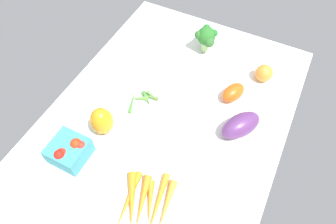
{
  "coord_description": "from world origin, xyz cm",
  "views": [
    {
      "loc": [
        51.32,
        25.7,
        85.99
      ],
      "look_at": [
        0.0,
        0.0,
        4.0
      ],
      "focal_mm": 32.2,
      "sensor_mm": 36.0,
      "label": 1
    }
  ],
  "objects_px": {
    "okra_pile": "(143,98)",
    "roma_tomato": "(233,92)",
    "heirloom_tomato_orange": "(264,73)",
    "carrot_bunch": "(145,202)",
    "berry_basket": "(69,151)",
    "eggplant": "(241,125)",
    "broccoli_head": "(206,37)",
    "bell_pepper_orange": "(102,121)"
  },
  "relations": [
    {
      "from": "okra_pile",
      "to": "roma_tomato",
      "type": "xyz_separation_m",
      "value": [
        -0.15,
        0.27,
        0.02
      ]
    },
    {
      "from": "heirloom_tomato_orange",
      "to": "roma_tomato",
      "type": "relative_size",
      "value": 0.69
    },
    {
      "from": "carrot_bunch",
      "to": "berry_basket",
      "type": "bearing_deg",
      "value": -95.75
    },
    {
      "from": "okra_pile",
      "to": "heirloom_tomato_orange",
      "type": "distance_m",
      "value": 0.44
    },
    {
      "from": "berry_basket",
      "to": "carrot_bunch",
      "type": "distance_m",
      "value": 0.27
    },
    {
      "from": "eggplant",
      "to": "heirloom_tomato_orange",
      "type": "distance_m",
      "value": 0.25
    },
    {
      "from": "okra_pile",
      "to": "heirloom_tomato_orange",
      "type": "height_order",
      "value": "heirloom_tomato_orange"
    },
    {
      "from": "okra_pile",
      "to": "eggplant",
      "type": "height_order",
      "value": "eggplant"
    },
    {
      "from": "heirloom_tomato_orange",
      "to": "roma_tomato",
      "type": "distance_m",
      "value": 0.15
    },
    {
      "from": "broccoli_head",
      "to": "roma_tomato",
      "type": "height_order",
      "value": "broccoli_head"
    },
    {
      "from": "okra_pile",
      "to": "berry_basket",
      "type": "xyz_separation_m",
      "value": [
        0.29,
        -0.09,
        0.03
      ]
    },
    {
      "from": "carrot_bunch",
      "to": "roma_tomato",
      "type": "relative_size",
      "value": 2.15
    },
    {
      "from": "heirloom_tomato_orange",
      "to": "roma_tomato",
      "type": "xyz_separation_m",
      "value": [
        0.13,
        -0.07,
        -0.0
      ]
    },
    {
      "from": "okra_pile",
      "to": "roma_tomato",
      "type": "relative_size",
      "value": 1.24
    },
    {
      "from": "berry_basket",
      "to": "broccoli_head",
      "type": "bearing_deg",
      "value": 163.21
    },
    {
      "from": "carrot_bunch",
      "to": "roma_tomato",
      "type": "height_order",
      "value": "roma_tomato"
    },
    {
      "from": "okra_pile",
      "to": "broccoli_head",
      "type": "bearing_deg",
      "value": 163.31
    },
    {
      "from": "broccoli_head",
      "to": "roma_tomato",
      "type": "xyz_separation_m",
      "value": [
        0.18,
        0.18,
        -0.04
      ]
    },
    {
      "from": "carrot_bunch",
      "to": "roma_tomato",
      "type": "bearing_deg",
      "value": 168.9
    },
    {
      "from": "okra_pile",
      "to": "carrot_bunch",
      "type": "xyz_separation_m",
      "value": [
        0.32,
        0.18,
        0.0
      ]
    },
    {
      "from": "bell_pepper_orange",
      "to": "carrot_bunch",
      "type": "height_order",
      "value": "bell_pepper_orange"
    },
    {
      "from": "berry_basket",
      "to": "eggplant",
      "type": "bearing_deg",
      "value": 126.36
    },
    {
      "from": "bell_pepper_orange",
      "to": "roma_tomato",
      "type": "height_order",
      "value": "bell_pepper_orange"
    },
    {
      "from": "bell_pepper_orange",
      "to": "berry_basket",
      "type": "height_order",
      "value": "bell_pepper_orange"
    },
    {
      "from": "broccoli_head",
      "to": "heirloom_tomato_orange",
      "type": "bearing_deg",
      "value": 79.76
    },
    {
      "from": "okra_pile",
      "to": "berry_basket",
      "type": "relative_size",
      "value": 1.08
    },
    {
      "from": "eggplant",
      "to": "heirloom_tomato_orange",
      "type": "xyz_separation_m",
      "value": [
        -0.25,
        0.0,
        -0.0
      ]
    },
    {
      "from": "carrot_bunch",
      "to": "roma_tomato",
      "type": "xyz_separation_m",
      "value": [
        -0.47,
        0.09,
        0.02
      ]
    },
    {
      "from": "bell_pepper_orange",
      "to": "broccoli_head",
      "type": "height_order",
      "value": "broccoli_head"
    },
    {
      "from": "heirloom_tomato_orange",
      "to": "berry_basket",
      "type": "bearing_deg",
      "value": -37.18
    },
    {
      "from": "berry_basket",
      "to": "roma_tomato",
      "type": "relative_size",
      "value": 1.14
    },
    {
      "from": "broccoli_head",
      "to": "carrot_bunch",
      "type": "bearing_deg",
      "value": 7.65
    },
    {
      "from": "eggplant",
      "to": "carrot_bunch",
      "type": "xyz_separation_m",
      "value": [
        0.34,
        -0.16,
        -0.02
      ]
    },
    {
      "from": "eggplant",
      "to": "berry_basket",
      "type": "height_order",
      "value": "berry_basket"
    },
    {
      "from": "carrot_bunch",
      "to": "heirloom_tomato_orange",
      "type": "relative_size",
      "value": 3.12
    },
    {
      "from": "bell_pepper_orange",
      "to": "heirloom_tomato_orange",
      "type": "xyz_separation_m",
      "value": [
        -0.44,
        0.4,
        -0.02
      ]
    },
    {
      "from": "bell_pepper_orange",
      "to": "berry_basket",
      "type": "bearing_deg",
      "value": -15.66
    },
    {
      "from": "berry_basket",
      "to": "broccoli_head",
      "type": "xyz_separation_m",
      "value": [
        -0.61,
        0.19,
        0.03
      ]
    },
    {
      "from": "broccoli_head",
      "to": "carrot_bunch",
      "type": "relative_size",
      "value": 0.54
    },
    {
      "from": "berry_basket",
      "to": "roma_tomato",
      "type": "height_order",
      "value": "berry_basket"
    },
    {
      "from": "roma_tomato",
      "to": "broccoli_head",
      "type": "bearing_deg",
      "value": -111.82
    },
    {
      "from": "broccoli_head",
      "to": "heirloom_tomato_orange",
      "type": "xyz_separation_m",
      "value": [
        0.04,
        0.25,
        -0.04
      ]
    }
  ]
}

